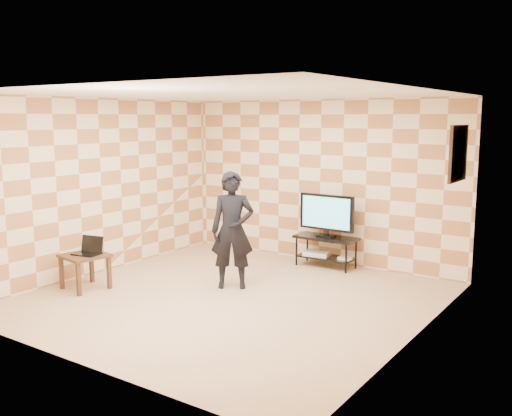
# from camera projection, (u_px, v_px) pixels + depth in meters

# --- Properties ---
(floor) EXTENTS (5.00, 5.00, 0.00)m
(floor) POSITION_uv_depth(u_px,v_px,m) (231.00, 298.00, 7.66)
(floor) COLOR tan
(floor) RESTS_ON ground
(wall_back) EXTENTS (5.00, 0.02, 2.70)m
(wall_back) POSITION_uv_depth(u_px,v_px,m) (320.00, 181.00, 9.49)
(wall_back) COLOR beige
(wall_back) RESTS_ON ground
(wall_front) EXTENTS (5.00, 0.02, 2.70)m
(wall_front) POSITION_uv_depth(u_px,v_px,m) (72.00, 229.00, 5.41)
(wall_front) COLOR beige
(wall_front) RESTS_ON ground
(wall_left) EXTENTS (0.02, 5.00, 2.70)m
(wall_left) POSITION_uv_depth(u_px,v_px,m) (101.00, 186.00, 8.84)
(wall_left) COLOR beige
(wall_left) RESTS_ON ground
(wall_right) EXTENTS (0.02, 5.00, 2.70)m
(wall_right) POSITION_uv_depth(u_px,v_px,m) (418.00, 217.00, 6.06)
(wall_right) COLOR beige
(wall_right) RESTS_ON ground
(ceiling) EXTENTS (5.00, 5.00, 0.02)m
(ceiling) POSITION_uv_depth(u_px,v_px,m) (229.00, 94.00, 7.23)
(ceiling) COLOR white
(ceiling) RESTS_ON wall_back
(wall_art) EXTENTS (0.04, 0.72, 0.72)m
(wall_art) POSITION_uv_depth(u_px,v_px,m) (458.00, 153.00, 7.24)
(wall_art) COLOR black
(wall_art) RESTS_ON wall_right
(tv_stand) EXTENTS (1.01, 0.46, 0.50)m
(tv_stand) POSITION_uv_depth(u_px,v_px,m) (326.00, 245.00, 9.22)
(tv_stand) COLOR black
(tv_stand) RESTS_ON floor
(tv) EXTENTS (0.95, 0.19, 0.69)m
(tv) POSITION_uv_depth(u_px,v_px,m) (327.00, 213.00, 9.14)
(tv) COLOR black
(tv) RESTS_ON tv_stand
(dvd_player) EXTENTS (0.45, 0.35, 0.07)m
(dvd_player) POSITION_uv_depth(u_px,v_px,m) (317.00, 253.00, 9.31)
(dvd_player) COLOR silver
(dvd_player) RESTS_ON tv_stand
(game_console) EXTENTS (0.20, 0.15, 0.04)m
(game_console) POSITION_uv_depth(u_px,v_px,m) (345.00, 258.00, 9.02)
(game_console) COLOR silver
(game_console) RESTS_ON tv_stand
(side_table) EXTENTS (0.65, 0.65, 0.50)m
(side_table) POSITION_uv_depth(u_px,v_px,m) (85.00, 260.00, 8.02)
(side_table) COLOR #321A11
(side_table) RESTS_ON floor
(laptop) EXTENTS (0.41, 0.35, 0.24)m
(laptop) POSITION_uv_depth(u_px,v_px,m) (89.00, 250.00, 8.03)
(laptop) COLOR black
(laptop) RESTS_ON side_table
(person) EXTENTS (0.72, 0.67, 1.66)m
(person) POSITION_uv_depth(u_px,v_px,m) (232.00, 230.00, 8.03)
(person) COLOR black
(person) RESTS_ON floor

